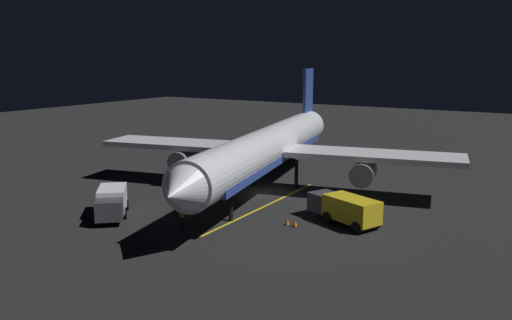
{
  "coord_description": "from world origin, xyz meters",
  "views": [
    {
      "loc": [
        -24.33,
        41.77,
        12.59
      ],
      "look_at": [
        0.0,
        2.0,
        3.5
      ],
      "focal_mm": 37.12,
      "sensor_mm": 36.0,
      "label": 1
    }
  ],
  "objects_px": {
    "airliner": "(269,148)",
    "catering_truck": "(345,209)",
    "baggage_truck": "(112,203)",
    "traffic_cone_near_right": "(287,222)",
    "traffic_cone_near_left": "(295,224)",
    "traffic_cone_under_wing": "(196,201)",
    "ground_crew_worker": "(182,216)"
  },
  "relations": [
    {
      "from": "traffic_cone_near_left",
      "to": "traffic_cone_under_wing",
      "type": "bearing_deg",
      "value": -6.35
    },
    {
      "from": "traffic_cone_near_left",
      "to": "traffic_cone_under_wing",
      "type": "xyz_separation_m",
      "value": [
        10.26,
        -1.14,
        0.0
      ]
    },
    {
      "from": "traffic_cone_under_wing",
      "to": "traffic_cone_near_right",
      "type": "bearing_deg",
      "value": 173.57
    },
    {
      "from": "catering_truck",
      "to": "baggage_truck",
      "type": "bearing_deg",
      "value": 26.03
    },
    {
      "from": "airliner",
      "to": "traffic_cone_near_left",
      "type": "bearing_deg",
      "value": 130.48
    },
    {
      "from": "traffic_cone_near_left",
      "to": "ground_crew_worker",
      "type": "bearing_deg",
      "value": 32.99
    },
    {
      "from": "traffic_cone_under_wing",
      "to": "ground_crew_worker",
      "type": "bearing_deg",
      "value": 118.47
    },
    {
      "from": "airliner",
      "to": "traffic_cone_under_wing",
      "type": "height_order",
      "value": "airliner"
    },
    {
      "from": "traffic_cone_near_left",
      "to": "airliner",
      "type": "bearing_deg",
      "value": -49.52
    },
    {
      "from": "traffic_cone_near_left",
      "to": "traffic_cone_near_right",
      "type": "bearing_deg",
      "value": -5.24
    },
    {
      "from": "airliner",
      "to": "catering_truck",
      "type": "height_order",
      "value": "airliner"
    },
    {
      "from": "catering_truck",
      "to": "ground_crew_worker",
      "type": "xyz_separation_m",
      "value": [
        10.05,
        7.29,
        -0.28
      ]
    },
    {
      "from": "ground_crew_worker",
      "to": "traffic_cone_under_wing",
      "type": "relative_size",
      "value": 3.16
    },
    {
      "from": "airliner",
      "to": "catering_truck",
      "type": "relative_size",
      "value": 6.08
    },
    {
      "from": "baggage_truck",
      "to": "traffic_cone_near_right",
      "type": "xyz_separation_m",
      "value": [
        -12.93,
        -5.49,
        -0.93
      ]
    },
    {
      "from": "catering_truck",
      "to": "traffic_cone_near_left",
      "type": "distance_m",
      "value": 4.05
    },
    {
      "from": "airliner",
      "to": "traffic_cone_near_left",
      "type": "height_order",
      "value": "airliner"
    },
    {
      "from": "catering_truck",
      "to": "ground_crew_worker",
      "type": "distance_m",
      "value": 12.42
    },
    {
      "from": "traffic_cone_near_right",
      "to": "airliner",
      "type": "bearing_deg",
      "value": -52.26
    },
    {
      "from": "catering_truck",
      "to": "traffic_cone_near_right",
      "type": "height_order",
      "value": "catering_truck"
    },
    {
      "from": "ground_crew_worker",
      "to": "traffic_cone_near_left",
      "type": "height_order",
      "value": "ground_crew_worker"
    },
    {
      "from": "catering_truck",
      "to": "airliner",
      "type": "bearing_deg",
      "value": -29.31
    },
    {
      "from": "traffic_cone_near_left",
      "to": "traffic_cone_near_right",
      "type": "distance_m",
      "value": 0.71
    },
    {
      "from": "traffic_cone_near_left",
      "to": "baggage_truck",
      "type": "bearing_deg",
      "value": 21.7
    },
    {
      "from": "airliner",
      "to": "ground_crew_worker",
      "type": "relative_size",
      "value": 22.56
    },
    {
      "from": "traffic_cone_near_left",
      "to": "traffic_cone_under_wing",
      "type": "distance_m",
      "value": 10.32
    },
    {
      "from": "baggage_truck",
      "to": "traffic_cone_near_left",
      "type": "xyz_separation_m",
      "value": [
        -13.64,
        -5.43,
        -0.93
      ]
    },
    {
      "from": "ground_crew_worker",
      "to": "traffic_cone_near_left",
      "type": "relative_size",
      "value": 3.16
    },
    {
      "from": "traffic_cone_near_right",
      "to": "catering_truck",
      "type": "bearing_deg",
      "value": -144.39
    },
    {
      "from": "airliner",
      "to": "catering_truck",
      "type": "distance_m",
      "value": 11.82
    },
    {
      "from": "catering_truck",
      "to": "traffic_cone_under_wing",
      "type": "distance_m",
      "value": 13.3
    },
    {
      "from": "catering_truck",
      "to": "traffic_cone_near_left",
      "type": "relative_size",
      "value": 11.75
    }
  ]
}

